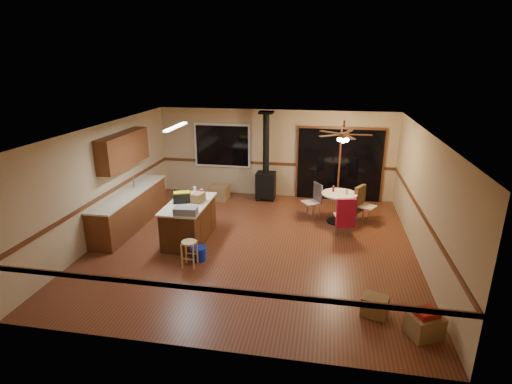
% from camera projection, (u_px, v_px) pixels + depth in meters
% --- Properties ---
extents(floor, '(7.00, 7.00, 0.00)m').
position_uv_depth(floor, '(254.00, 244.00, 9.02)').
color(floor, brown).
rests_on(floor, ground).
extents(ceiling, '(7.00, 7.00, 0.00)m').
position_uv_depth(ceiling, '(253.00, 130.00, 8.20)').
color(ceiling, silver).
rests_on(ceiling, ground).
extents(wall_back, '(7.00, 0.00, 7.00)m').
position_uv_depth(wall_back, '(275.00, 154.00, 11.88)').
color(wall_back, tan).
rests_on(wall_back, ground).
extents(wall_front, '(7.00, 0.00, 7.00)m').
position_uv_depth(wall_front, '(206.00, 270.00, 5.34)').
color(wall_front, tan).
rests_on(wall_front, ground).
extents(wall_left, '(0.00, 7.00, 7.00)m').
position_uv_depth(wall_left, '(104.00, 181.00, 9.19)').
color(wall_left, tan).
rests_on(wall_left, ground).
extents(wall_right, '(0.00, 7.00, 7.00)m').
position_uv_depth(wall_right, '(424.00, 199.00, 8.02)').
color(wall_right, tan).
rests_on(wall_right, ground).
extents(chair_rail, '(7.00, 7.00, 0.08)m').
position_uv_depth(chair_rail, '(254.00, 203.00, 8.70)').
color(chair_rail, '#542B15').
rests_on(chair_rail, ground).
extents(window, '(1.72, 0.10, 1.32)m').
position_uv_depth(window, '(222.00, 146.00, 12.03)').
color(window, black).
rests_on(window, ground).
extents(sliding_door, '(2.52, 0.10, 2.10)m').
position_uv_depth(sliding_door, '(339.00, 165.00, 11.59)').
color(sliding_door, black).
rests_on(sliding_door, ground).
extents(lower_cabinets, '(0.60, 3.00, 0.86)m').
position_uv_depth(lower_cabinets, '(131.00, 210.00, 9.88)').
color(lower_cabinets, brown).
rests_on(lower_cabinets, ground).
extents(countertop, '(0.64, 3.04, 0.04)m').
position_uv_depth(countertop, '(129.00, 193.00, 9.74)').
color(countertop, beige).
rests_on(countertop, lower_cabinets).
extents(upper_cabinets, '(0.35, 2.00, 0.80)m').
position_uv_depth(upper_cabinets, '(124.00, 150.00, 9.63)').
color(upper_cabinets, brown).
rests_on(upper_cabinets, ground).
extents(kitchen_island, '(0.88, 1.68, 0.90)m').
position_uv_depth(kitchen_island, '(189.00, 221.00, 9.13)').
color(kitchen_island, '#452611').
rests_on(kitchen_island, ground).
extents(wood_stove, '(0.55, 0.50, 2.52)m').
position_uv_depth(wood_stove, '(266.00, 176.00, 11.67)').
color(wood_stove, black).
rests_on(wood_stove, ground).
extents(ceiling_fan, '(0.24, 0.24, 0.55)m').
position_uv_depth(ceiling_fan, '(343.00, 137.00, 9.56)').
color(ceiling_fan, brown).
rests_on(ceiling_fan, ceiling).
extents(fluorescent_strip, '(0.10, 1.20, 0.04)m').
position_uv_depth(fluorescent_strip, '(176.00, 127.00, 8.79)').
color(fluorescent_strip, white).
rests_on(fluorescent_strip, ceiling).
extents(toolbox_grey, '(0.50, 0.31, 0.15)m').
position_uv_depth(toolbox_grey, '(186.00, 211.00, 8.31)').
color(toolbox_grey, slate).
rests_on(toolbox_grey, kitchen_island).
extents(toolbox_black, '(0.44, 0.34, 0.22)m').
position_uv_depth(toolbox_black, '(182.00, 198.00, 8.99)').
color(toolbox_black, black).
rests_on(toolbox_black, kitchen_island).
extents(toolbox_yellow_lid, '(0.41, 0.31, 0.03)m').
position_uv_depth(toolbox_yellow_lid, '(182.00, 193.00, 8.96)').
color(toolbox_yellow_lid, gold).
rests_on(toolbox_yellow_lid, toolbox_black).
extents(box_on_island, '(0.29, 0.35, 0.21)m').
position_uv_depth(box_on_island, '(198.00, 197.00, 9.02)').
color(box_on_island, olive).
rests_on(box_on_island, kitchen_island).
extents(bottle_dark, '(0.11, 0.11, 0.29)m').
position_uv_depth(bottle_dark, '(176.00, 194.00, 9.09)').
color(bottle_dark, black).
rests_on(bottle_dark, kitchen_island).
extents(bottle_pink, '(0.09, 0.09, 0.24)m').
position_uv_depth(bottle_pink, '(202.00, 194.00, 9.18)').
color(bottle_pink, '#D84C8C').
rests_on(bottle_pink, kitchen_island).
extents(bottle_white, '(0.07, 0.07, 0.20)m').
position_uv_depth(bottle_white, '(195.00, 191.00, 9.49)').
color(bottle_white, white).
rests_on(bottle_white, kitchen_island).
extents(bar_stool, '(0.31, 0.31, 0.55)m').
position_uv_depth(bar_stool, '(190.00, 254.00, 7.98)').
color(bar_stool, tan).
rests_on(bar_stool, floor).
extents(blue_bucket, '(0.37, 0.37, 0.28)m').
position_uv_depth(blue_bucket, '(198.00, 253.00, 8.30)').
color(blue_bucket, '#0D26BD').
rests_on(blue_bucket, floor).
extents(dining_table, '(0.89, 0.89, 0.78)m').
position_uv_depth(dining_table, '(339.00, 202.00, 10.10)').
color(dining_table, black).
rests_on(dining_table, ground).
extents(glass_red, '(0.07, 0.07, 0.15)m').
position_uv_depth(glass_red, '(333.00, 189.00, 10.11)').
color(glass_red, '#590C14').
rests_on(glass_red, dining_table).
extents(glass_cream, '(0.07, 0.07, 0.13)m').
position_uv_depth(glass_cream, '(347.00, 192.00, 9.92)').
color(glass_cream, beige).
rests_on(glass_cream, dining_table).
extents(chair_left, '(0.56, 0.56, 0.51)m').
position_uv_depth(chair_left, '(315.00, 197.00, 10.33)').
color(chair_left, tan).
rests_on(chair_left, ground).
extents(chair_near, '(0.51, 0.54, 0.70)m').
position_uv_depth(chair_near, '(346.00, 213.00, 9.23)').
color(chair_near, tan).
rests_on(chair_near, ground).
extents(chair_right, '(0.61, 0.60, 0.70)m').
position_uv_depth(chair_right, '(361.00, 199.00, 10.12)').
color(chair_right, tan).
rests_on(chair_right, ground).
extents(box_under_window, '(0.59, 0.50, 0.44)m').
position_uv_depth(box_under_window, '(219.00, 193.00, 11.81)').
color(box_under_window, olive).
rests_on(box_under_window, floor).
extents(box_corner_a, '(0.59, 0.56, 0.36)m').
position_uv_depth(box_corner_a, '(424.00, 325.00, 6.00)').
color(box_corner_a, olive).
rests_on(box_corner_a, floor).
extents(box_corner_b, '(0.48, 0.45, 0.32)m').
position_uv_depth(box_corner_b, '(375.00, 306.00, 6.50)').
color(box_corner_b, olive).
rests_on(box_corner_b, floor).
extents(box_small_red, '(0.40, 0.38, 0.08)m').
position_uv_depth(box_small_red, '(426.00, 313.00, 5.93)').
color(box_small_red, maroon).
rests_on(box_small_red, box_corner_a).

